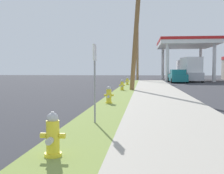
{
  "coord_description": "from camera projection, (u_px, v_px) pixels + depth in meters",
  "views": [
    {
      "loc": [
        2.02,
        0.77,
        1.56
      ],
      "look_at": [
        0.31,
        16.24,
        0.61
      ],
      "focal_mm": 45.61,
      "sensor_mm": 36.0,
      "label": 1
    }
  ],
  "objects": [
    {
      "name": "car_teal_by_near_pump",
      "position": [
        178.0,
        77.0,
        34.13
      ],
      "size": [
        2.01,
        4.53,
        1.57
      ],
      "color": "#197075",
      "rests_on": "ground"
    },
    {
      "name": "street_sign_post",
      "position": [
        95.0,
        67.0,
        7.65
      ],
      "size": [
        0.05,
        0.36,
        2.12
      ],
      "color": "gray",
      "rests_on": "grass_verge"
    },
    {
      "name": "truck_white_at_forecourt",
      "position": [
        183.0,
        70.0,
        48.3
      ],
      "size": [
        2.45,
        6.5,
        3.11
      ],
      "color": "white",
      "rests_on": "ground"
    },
    {
      "name": "fire_hydrant_fourth",
      "position": [
        127.0,
        81.0,
        27.24
      ],
      "size": [
        0.42,
        0.37,
        0.74
      ],
      "color": "yellow",
      "rests_on": "grass_verge"
    },
    {
      "name": "utility_pole_background",
      "position": [
        137.0,
        48.0,
        39.36
      ],
      "size": [
        0.42,
        1.4,
        8.79
      ],
      "color": "#937047",
      "rests_on": "grass_verge"
    },
    {
      "name": "utility_pole_midground",
      "position": [
        136.0,
        26.0,
        19.95
      ],
      "size": [
        1.48,
        0.65,
        8.9
      ],
      "color": "olive",
      "rests_on": "grass_verge"
    },
    {
      "name": "fire_hydrant_nearest",
      "position": [
        53.0,
        137.0,
        4.7
      ],
      "size": [
        0.42,
        0.37,
        0.74
      ],
      "color": "yellow",
      "rests_on": "grass_verge"
    },
    {
      "name": "car_black_by_far_pump",
      "position": [
        175.0,
        75.0,
        44.45
      ],
      "size": [
        2.0,
        4.52,
        1.57
      ],
      "color": "black",
      "rests_on": "ground"
    },
    {
      "name": "truck_silver_on_apron",
      "position": [
        190.0,
        70.0,
        36.72
      ],
      "size": [
        2.65,
        6.55,
        3.11
      ],
      "color": "#BCBCC1",
      "rests_on": "ground"
    },
    {
      "name": "fire_hydrant_second",
      "position": [
        109.0,
        96.0,
        12.18
      ],
      "size": [
        0.42,
        0.38,
        0.74
      ],
      "color": "yellow",
      "rests_on": "grass_verge"
    },
    {
      "name": "fire_hydrant_third",
      "position": [
        122.0,
        86.0,
        19.99
      ],
      "size": [
        0.42,
        0.37,
        0.74
      ],
      "color": "yellow",
      "rests_on": "grass_verge"
    }
  ]
}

